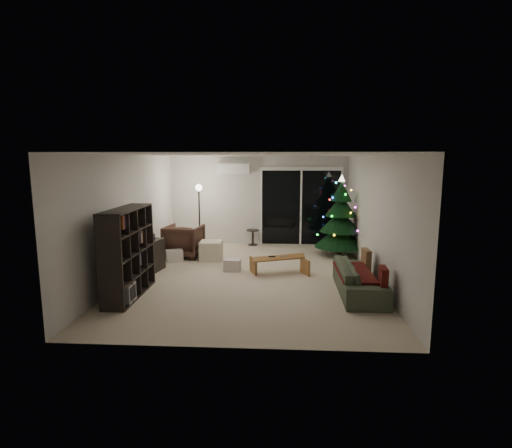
{
  "coord_description": "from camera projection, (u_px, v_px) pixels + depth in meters",
  "views": [
    {
      "loc": [
        0.6,
        -8.06,
        2.42
      ],
      "look_at": [
        0.1,
        0.3,
        1.05
      ],
      "focal_mm": 28.0,
      "sensor_mm": 36.0,
      "label": 1
    }
  ],
  "objects": [
    {
      "name": "coffee_table",
      "position": [
        279.0,
        265.0,
        8.47
      ],
      "size": [
        1.23,
        0.81,
        0.37
      ],
      "primitive_type": null,
      "rotation": [
        0.0,
        0.0,
        0.38
      ],
      "color": "#A76A30",
      "rests_on": "floor"
    },
    {
      "name": "sofa_throw",
      "position": [
        354.0,
        272.0,
        7.19
      ],
      "size": [
        0.59,
        1.35,
        0.05
      ],
      "primitive_type": "cube",
      "color": "#5A110D",
      "rests_on": "sofa"
    },
    {
      "name": "remote_b",
      "position": [
        284.0,
        256.0,
        8.48
      ],
      "size": [
        0.14,
        0.08,
        0.02
      ],
      "primitive_type": "cube",
      "rotation": [
        0.0,
        0.0,
        0.35
      ],
      "color": "slate",
      "rests_on": "coffee_table"
    },
    {
      "name": "remote_a",
      "position": [
        272.0,
        256.0,
        8.45
      ],
      "size": [
        0.14,
        0.04,
        0.02
      ],
      "primitive_type": "cube",
      "color": "black",
      "rests_on": "coffee_table"
    },
    {
      "name": "stereo",
      "position": [
        144.0,
        239.0,
        8.38
      ],
      "size": [
        0.35,
        0.41,
        0.15
      ],
      "primitive_type": "cube",
      "color": "black",
      "rests_on": "media_cabinet"
    },
    {
      "name": "cardboard_box_a",
      "position": [
        175.0,
        256.0,
        9.53
      ],
      "size": [
        0.46,
        0.41,
        0.27
      ],
      "primitive_type": "cube",
      "rotation": [
        0.0,
        0.0,
        0.39
      ],
      "color": "beige",
      "rests_on": "floor"
    },
    {
      "name": "side_table",
      "position": [
        253.0,
        237.0,
        11.29
      ],
      "size": [
        0.38,
        0.38,
        0.45
      ],
      "primitive_type": "cylinder",
      "rotation": [
        0.0,
        0.0,
        0.06
      ],
      "color": "black",
      "rests_on": "floor"
    },
    {
      "name": "christmas_tree",
      "position": [
        341.0,
        216.0,
        9.94
      ],
      "size": [
        1.27,
        1.27,
        2.04
      ],
      "primitive_type": "cone",
      "rotation": [
        0.0,
        0.0,
        -0.01
      ],
      "color": "#0F3F18",
      "rests_on": "floor"
    },
    {
      "name": "ottoman",
      "position": [
        211.0,
        251.0,
        9.64
      ],
      "size": [
        0.52,
        0.52,
        0.46
      ],
      "primitive_type": "cube",
      "rotation": [
        0.0,
        0.0,
        0.02
      ],
      "color": "beige",
      "rests_on": "floor"
    },
    {
      "name": "cushion_b",
      "position": [
        383.0,
        278.0,
        6.51
      ],
      "size": [
        0.13,
        0.37,
        0.36
      ],
      "primitive_type": "cube",
      "rotation": [
        0.0,
        0.0,
        -0.07
      ],
      "color": "#5A110D",
      "rests_on": "sofa"
    },
    {
      "name": "media_cabinet",
      "position": [
        145.0,
        258.0,
        8.45
      ],
      "size": [
        0.6,
        1.15,
        0.69
      ],
      "primitive_type": "cube",
      "rotation": [
        0.0,
        0.0,
        -0.18
      ],
      "color": "black",
      "rests_on": "floor"
    },
    {
      "name": "room",
      "position": [
        274.0,
        218.0,
        9.64
      ],
      "size": [
        6.5,
        7.51,
        2.6
      ],
      "color": "beige",
      "rests_on": "ground"
    },
    {
      "name": "sofa",
      "position": [
        359.0,
        279.0,
        7.21
      ],
      "size": [
        0.77,
        1.89,
        0.55
      ],
      "primitive_type": "imported",
      "rotation": [
        0.0,
        0.0,
        1.55
      ],
      "color": "#3A4331",
      "rests_on": "floor"
    },
    {
      "name": "floor_lamp",
      "position": [
        199.0,
        219.0,
        10.6
      ],
      "size": [
        0.27,
        0.27,
        1.7
      ],
      "primitive_type": "cylinder",
      "color": "black",
      "rests_on": "floor"
    },
    {
      "name": "armchair",
      "position": [
        184.0,
        241.0,
        9.95
      ],
      "size": [
        0.95,
        0.97,
        0.8
      ],
      "primitive_type": "imported",
      "rotation": [
        0.0,
        0.0,
        3.03
      ],
      "color": "#41261E",
      "rests_on": "floor"
    },
    {
      "name": "cushion_a",
      "position": [
        366.0,
        258.0,
        7.79
      ],
      "size": [
        0.14,
        0.37,
        0.36
      ],
      "primitive_type": "cube",
      "rotation": [
        0.0,
        0.0,
        0.09
      ],
      "color": "brown",
      "rests_on": "sofa"
    },
    {
      "name": "bookshelf",
      "position": [
        117.0,
        253.0,
        7.02
      ],
      "size": [
        0.91,
        1.62,
        1.58
      ],
      "primitive_type": null,
      "rotation": [
        0.0,
        0.0,
        -0.35
      ],
      "color": "black",
      "rests_on": "floor"
    },
    {
      "name": "cardboard_box_b",
      "position": [
        232.0,
        265.0,
        8.72
      ],
      "size": [
        0.37,
        0.28,
        0.25
      ],
      "primitive_type": "cube",
      "rotation": [
        0.0,
        0.0,
        -0.04
      ],
      "color": "beige",
      "rests_on": "floor"
    }
  ]
}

